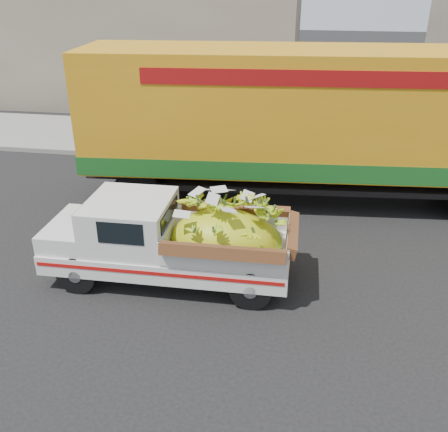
# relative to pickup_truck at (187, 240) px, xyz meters

# --- Properties ---
(ground) EXTENTS (100.00, 100.00, 0.00)m
(ground) POSITION_rel_pickup_truck_xyz_m (0.36, -0.01, -0.86)
(ground) COLOR black
(ground) RESTS_ON ground
(curb) EXTENTS (60.00, 0.25, 0.15)m
(curb) POSITION_rel_pickup_truck_xyz_m (0.36, 6.71, -0.79)
(curb) COLOR gray
(curb) RESTS_ON ground
(sidewalk) EXTENTS (60.00, 4.00, 0.14)m
(sidewalk) POSITION_rel_pickup_truck_xyz_m (0.36, 8.81, -0.79)
(sidewalk) COLOR gray
(sidewalk) RESTS_ON ground
(building_left) EXTENTS (18.00, 6.00, 5.00)m
(building_left) POSITION_rel_pickup_truck_xyz_m (-7.64, 14.71, 1.64)
(building_left) COLOR gray
(building_left) RESTS_ON ground
(pickup_truck) EXTENTS (4.60, 1.75, 1.60)m
(pickup_truck) POSITION_rel_pickup_truck_xyz_m (0.00, 0.00, 0.00)
(pickup_truck) COLOR black
(pickup_truck) RESTS_ON ground
(semi_trailer) EXTENTS (12.04, 3.49, 3.80)m
(semi_trailer) POSITION_rel_pickup_truck_xyz_m (2.50, 4.26, 1.26)
(semi_trailer) COLOR black
(semi_trailer) RESTS_ON ground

